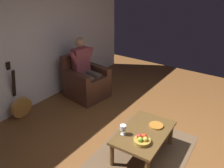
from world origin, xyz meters
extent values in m
plane|color=brown|center=(0.00, 0.00, 0.00)|extent=(7.24, 7.24, 0.00)
cube|color=silver|center=(0.00, -3.05, 1.37)|extent=(5.72, 0.06, 2.73)
cube|color=brown|center=(0.02, -0.53, 0.00)|extent=(1.72, 1.29, 0.01)
cube|color=#43261C|center=(-0.88, -2.36, 0.20)|extent=(0.81, 0.85, 0.40)
cube|color=#43261C|center=(-0.87, -2.30, 0.45)|extent=(0.53, 0.70, 0.10)
cube|color=#43261C|center=(-1.17, -2.32, 0.52)|extent=(0.23, 0.77, 0.24)
cube|color=#43261C|center=(-0.59, -2.40, 0.52)|extent=(0.23, 0.77, 0.24)
cube|color=#43261C|center=(-0.92, -2.68, 0.66)|extent=(0.72, 0.21, 0.51)
cube|color=#8B3E48|center=(-0.90, -2.51, 0.78)|extent=(0.38, 0.23, 0.55)
sphere|color=#A87A5B|center=(-0.90, -2.51, 1.18)|extent=(0.19, 0.19, 0.19)
cylinder|color=#524A40|center=(-0.98, -2.28, 0.52)|extent=(0.19, 0.45, 0.13)
cylinder|color=#524A40|center=(-0.95, -2.07, 0.25)|extent=(0.13, 0.13, 0.50)
cylinder|color=#8B3E48|center=(-1.10, -2.44, 0.90)|extent=(0.21, 0.12, 0.29)
cylinder|color=#524A40|center=(-0.77, -2.31, 0.52)|extent=(0.19, 0.45, 0.13)
cylinder|color=#524A40|center=(-0.74, -2.09, 0.25)|extent=(0.13, 0.13, 0.50)
cylinder|color=#8B3E48|center=(-0.68, -2.49, 0.90)|extent=(0.21, 0.12, 0.29)
cube|color=brown|center=(0.02, -0.53, 0.38)|extent=(0.99, 0.66, 0.04)
cylinder|color=brown|center=(-0.42, -0.28, 0.18)|extent=(0.06, 0.06, 0.36)
cylinder|color=brown|center=(-0.40, -0.81, 0.18)|extent=(0.06, 0.06, 0.36)
cylinder|color=brown|center=(0.47, -0.77, 0.18)|extent=(0.06, 0.06, 0.36)
cylinder|color=#B47E3A|center=(0.42, -2.84, 0.20)|extent=(0.40, 0.18, 0.41)
cylinder|color=black|center=(0.42, -2.79, 0.22)|extent=(0.11, 0.03, 0.11)
cube|color=black|center=(0.42, -2.94, 0.65)|extent=(0.05, 0.14, 0.53)
cube|color=black|center=(0.42, -3.00, 0.97)|extent=(0.07, 0.06, 0.14)
cylinder|color=silver|center=(0.25, -0.74, 0.40)|extent=(0.07, 0.07, 0.01)
cylinder|color=silver|center=(0.25, -0.74, 0.44)|extent=(0.01, 0.01, 0.07)
cylinder|color=silver|center=(0.25, -0.74, 0.51)|extent=(0.09, 0.09, 0.07)
cylinder|color=#590C19|center=(0.25, -0.74, 0.49)|extent=(0.08, 0.08, 0.03)
cylinder|color=olive|center=(0.25, -0.44, 0.42)|extent=(0.23, 0.23, 0.05)
sphere|color=#80AF2E|center=(0.29, -0.45, 0.47)|extent=(0.07, 0.07, 0.07)
sphere|color=gold|center=(0.25, -0.39, 0.47)|extent=(0.07, 0.07, 0.07)
sphere|color=red|center=(0.19, -0.43, 0.47)|extent=(0.07, 0.07, 0.07)
sphere|color=red|center=(0.24, -0.49, 0.47)|extent=(0.07, 0.07, 0.07)
cylinder|color=#AA6A27|center=(-0.19, -0.44, 0.41)|extent=(0.21, 0.21, 0.02)
camera|label=1|loc=(2.51, 0.65, 2.43)|focal=37.69mm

